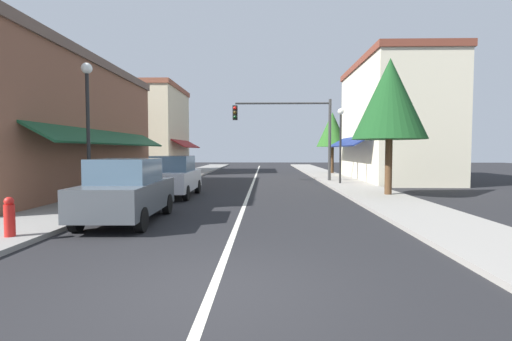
# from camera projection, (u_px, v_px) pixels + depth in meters

# --- Properties ---
(ground_plane) EXTENTS (80.00, 80.00, 0.00)m
(ground_plane) POSITION_uv_depth(u_px,v_px,m) (253.00, 183.00, 23.25)
(ground_plane) COLOR black
(sidewalk_left) EXTENTS (2.60, 56.00, 0.12)m
(sidewalk_left) POSITION_uv_depth(u_px,v_px,m) (165.00, 182.00, 23.39)
(sidewalk_left) COLOR gray
(sidewalk_left) RESTS_ON ground
(sidewalk_right) EXTENTS (2.60, 56.00, 0.12)m
(sidewalk_right) POSITION_uv_depth(u_px,v_px,m) (342.00, 182.00, 23.11)
(sidewalk_right) COLOR gray
(sidewalk_right) RESTS_ON ground
(lane_center_stripe) EXTENTS (0.14, 52.00, 0.01)m
(lane_center_stripe) POSITION_uv_depth(u_px,v_px,m) (253.00, 183.00, 23.25)
(lane_center_stripe) COLOR silver
(lane_center_stripe) RESTS_ON ground
(storefront_left_block) EXTENTS (7.12, 14.20, 6.23)m
(storefront_left_block) POSITION_uv_depth(u_px,v_px,m) (39.00, 126.00, 17.34)
(storefront_left_block) COLOR brown
(storefront_left_block) RESTS_ON ground
(storefront_right_block) EXTENTS (6.14, 10.20, 7.82)m
(storefront_right_block) POSITION_uv_depth(u_px,v_px,m) (393.00, 121.00, 24.81)
(storefront_right_block) COLOR beige
(storefront_right_block) RESTS_ON ground
(storefront_far_left) EXTENTS (7.02, 8.20, 7.62)m
(storefront_far_left) POSITION_uv_depth(u_px,v_px,m) (148.00, 130.00, 33.27)
(storefront_far_left) COLOR beige
(storefront_far_left) RESTS_ON ground
(parked_car_nearest_left) EXTENTS (1.87, 4.14, 1.77)m
(parked_car_nearest_left) POSITION_uv_depth(u_px,v_px,m) (127.00, 191.00, 10.46)
(parked_car_nearest_left) COLOR #4C5156
(parked_car_nearest_left) RESTS_ON ground
(parked_car_second_left) EXTENTS (1.82, 4.12, 1.77)m
(parked_car_second_left) POSITION_uv_depth(u_px,v_px,m) (174.00, 176.00, 16.21)
(parked_car_second_left) COLOR silver
(parked_car_second_left) RESTS_ON ground
(traffic_signal_mast_arm) EXTENTS (6.18, 0.50, 5.21)m
(traffic_signal_mast_arm) POSITION_uv_depth(u_px,v_px,m) (294.00, 124.00, 23.55)
(traffic_signal_mast_arm) COLOR #333333
(traffic_signal_mast_arm) RESTS_ON ground
(street_lamp_left_near) EXTENTS (0.36, 0.36, 4.90)m
(street_lamp_left_near) POSITION_uv_depth(u_px,v_px,m) (88.00, 112.00, 12.54)
(street_lamp_left_near) COLOR black
(street_lamp_left_near) RESTS_ON ground
(street_lamp_right_mid) EXTENTS (0.36, 0.36, 4.40)m
(street_lamp_right_mid) POSITION_uv_depth(u_px,v_px,m) (341.00, 133.00, 21.53)
(street_lamp_right_mid) COLOR black
(street_lamp_right_mid) RESTS_ON ground
(tree_right_near) EXTENTS (3.11, 3.11, 5.90)m
(tree_right_near) POSITION_uv_depth(u_px,v_px,m) (390.00, 99.00, 15.92)
(tree_right_near) COLOR #4C331E
(tree_right_near) RESTS_ON ground
(tree_right_far) EXTENTS (2.60, 2.60, 5.17)m
(tree_right_far) POSITION_uv_depth(u_px,v_px,m) (332.00, 130.00, 31.30)
(tree_right_far) COLOR #4C331E
(tree_right_far) RESTS_ON ground
(fire_hydrant) EXTENTS (0.22, 0.22, 0.87)m
(fire_hydrant) POSITION_uv_depth(u_px,v_px,m) (9.00, 217.00, 8.19)
(fire_hydrant) COLOR red
(fire_hydrant) RESTS_ON ground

